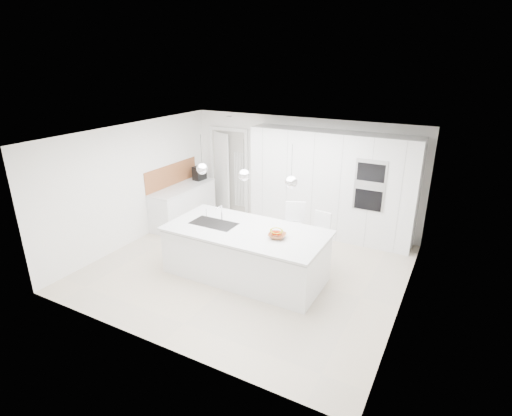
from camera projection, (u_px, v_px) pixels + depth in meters
The scene contains 27 objects.
floor at pixel (248, 267), 7.56m from camera, with size 5.50×5.50×0.00m, color beige.
wall_back at pixel (301, 172), 9.18m from camera, with size 5.50×5.50×0.00m, color white.
wall_left at pixel (134, 184), 8.34m from camera, with size 5.00×5.00×0.00m, color white.
ceiling at pixel (248, 135), 6.68m from camera, with size 5.50×5.50×0.00m, color white.
tall_cabinets at pixel (330, 185), 8.61m from camera, with size 3.60×0.60×2.30m, color white.
oven_stack at pixel (370, 186), 7.89m from camera, with size 0.62×0.04×1.05m, color #A5A5A8, non-canonical shape.
doorway_frame at pixel (229, 171), 10.10m from camera, with size 1.11×0.08×2.13m, color white, non-canonical shape.
hallway_door at pixel (220, 171), 10.18m from camera, with size 0.82×0.04×2.00m, color white.
radiator at pixel (240, 180), 10.01m from camera, with size 0.32×0.04×1.40m, color white, non-canonical shape.
left_base_cabinets at pixel (183, 205), 9.49m from camera, with size 0.60×1.80×0.86m, color white.
left_worktop at pixel (182, 187), 9.33m from camera, with size 0.62×1.82×0.04m, color silver.
oak_backsplash at pixel (172, 175), 9.36m from camera, with size 0.02×1.80×0.50m, color #A66840.
island_base at pixel (245, 254), 7.12m from camera, with size 2.80×1.20×0.86m, color white.
island_worktop at pixel (246, 230), 7.00m from camera, with size 2.84×1.40×0.04m, color silver.
island_sink at pixel (214, 227), 7.27m from camera, with size 0.84×0.44×0.18m, color #3F3F42, non-canonical shape.
island_tap at pixel (222, 213), 7.33m from camera, with size 0.02×0.02×0.30m, color white.
pendant_left at pixel (202, 169), 6.98m from camera, with size 0.20×0.20×0.20m, color white.
pendant_mid at pixel (244, 175), 6.60m from camera, with size 0.20×0.20×0.20m, color white.
pendant_right at pixel (291, 182), 6.22m from camera, with size 0.20×0.20×0.20m, color white.
fruit_bowl at pixel (277, 236), 6.65m from camera, with size 0.30×0.30×0.07m, color #A66840.
espresso_machine at pixel (199, 173), 9.80m from camera, with size 0.20×0.32×0.34m, color black.
bar_stool_left at pixel (291, 234), 7.56m from camera, with size 0.39×0.54×1.18m, color white, non-canonical shape.
bar_stool_right at pixel (319, 241), 7.43m from camera, with size 0.35×0.48×1.05m, color white, non-canonical shape.
apple_a at pixel (278, 233), 6.69m from camera, with size 0.08×0.08×0.08m, color red.
apple_b at pixel (274, 233), 6.68m from camera, with size 0.09×0.09×0.09m, color red.
apple_c at pixel (279, 233), 6.67m from camera, with size 0.08×0.08×0.08m, color red.
banana_bunch at pixel (276, 231), 6.64m from camera, with size 0.23×0.23×0.03m, color gold.
Camera 1 is at (3.30, -5.81, 3.71)m, focal length 28.00 mm.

